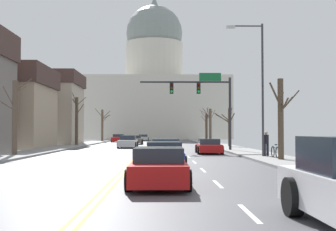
# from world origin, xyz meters

# --- Properties ---
(ground) EXTENTS (20.00, 180.00, 0.20)m
(ground) POSITION_xyz_m (0.00, -0.00, 0.02)
(ground) COLOR #4A4A4F
(signal_gantry) EXTENTS (7.91, 0.41, 6.66)m
(signal_gantry) POSITION_xyz_m (5.37, 15.11, 4.87)
(signal_gantry) COLOR #28282D
(signal_gantry) RESTS_ON ground
(street_lamp_right) EXTENTS (2.41, 0.24, 8.59)m
(street_lamp_right) POSITION_xyz_m (7.90, 5.34, 5.19)
(street_lamp_right) COLOR #333338
(street_lamp_right) RESTS_ON ground
(capitol_building) EXTENTS (33.68, 22.39, 33.84)m
(capitol_building) POSITION_xyz_m (0.00, 80.86, 11.03)
(capitol_building) COLOR beige
(capitol_building) RESTS_ON ground
(sedan_near_00) EXTENTS (2.04, 4.60, 1.15)m
(sedan_near_00) POSITION_xyz_m (5.34, 11.37, 0.55)
(sedan_near_00) COLOR #B71414
(sedan_near_00) RESTS_ON ground
(sedan_near_01) EXTENTS (2.10, 4.70, 1.26)m
(sedan_near_01) POSITION_xyz_m (1.90, 5.04, 0.60)
(sedan_near_01) COLOR silver
(sedan_near_01) RESTS_ON ground
(sedan_near_02) EXTENTS (2.04, 4.43, 1.24)m
(sedan_near_02) POSITION_xyz_m (1.76, -1.92, 0.59)
(sedan_near_02) COLOR navy
(sedan_near_02) RESTS_ON ground
(sedan_near_03) EXTENTS (1.93, 4.58, 1.23)m
(sedan_near_03) POSITION_xyz_m (1.55, -9.00, 0.58)
(sedan_near_03) COLOR #B71414
(sedan_near_03) RESTS_ON ground
(sedan_oncoming_00) EXTENTS (2.01, 4.50, 1.30)m
(sedan_oncoming_00) POSITION_xyz_m (-1.85, 23.41, 0.61)
(sedan_oncoming_00) COLOR silver
(sedan_oncoming_00) RESTS_ON ground
(sedan_oncoming_01) EXTENTS (2.10, 4.25, 1.17)m
(sedan_oncoming_01) POSITION_xyz_m (-1.88, 36.34, 0.56)
(sedan_oncoming_01) COLOR #6B6056
(sedan_oncoming_01) RESTS_ON ground
(sedan_oncoming_02) EXTENTS (2.07, 4.50, 1.26)m
(sedan_oncoming_02) POSITION_xyz_m (-5.28, 48.55, 0.59)
(sedan_oncoming_02) COLOR #B71414
(sedan_oncoming_02) RESTS_ON ground
(sedan_oncoming_03) EXTENTS (2.12, 4.69, 1.12)m
(sedan_oncoming_03) POSITION_xyz_m (-1.72, 59.56, 0.53)
(sedan_oncoming_03) COLOR silver
(sedan_oncoming_03) RESTS_ON ground
(flank_building_00) EXTENTS (14.13, 8.77, 9.18)m
(flank_building_00) POSITION_xyz_m (-15.77, 33.63, 4.64)
(flank_building_00) COLOR #B2A38E
(flank_building_00) RESTS_ON ground
(bare_tree_00) EXTENTS (2.19, 1.85, 4.16)m
(bare_tree_00) POSITION_xyz_m (8.93, 24.35, 2.41)
(bare_tree_00) COLOR #4C3D2D
(bare_tree_00) RESTS_ON ground
(bare_tree_01) EXTENTS (1.53, 2.38, 6.08)m
(bare_tree_01) POSITION_xyz_m (-8.32, 29.18, 3.07)
(bare_tree_01) COLOR #4C3D2D
(bare_tree_01) RESTS_ON ground
(bare_tree_02) EXTENTS (1.89, 2.23, 5.27)m
(bare_tree_02) POSITION_xyz_m (8.75, 46.28, 2.47)
(bare_tree_02) COLOR #4C3D2D
(bare_tree_02) RESTS_ON ground
(bare_tree_04) EXTENTS (1.20, 2.44, 4.62)m
(bare_tree_04) POSITION_xyz_m (8.48, 2.09, 2.57)
(bare_tree_04) COLOR #4C3D2D
(bare_tree_04) RESTS_ON ground
(bare_tree_05) EXTENTS (2.54, 1.80, 5.39)m
(bare_tree_05) POSITION_xyz_m (-8.12, 50.46, 2.87)
(bare_tree_05) COLOR brown
(bare_tree_05) RESTS_ON ground
(bare_tree_06) EXTENTS (2.26, 1.74, 4.98)m
(bare_tree_06) POSITION_xyz_m (8.67, 40.36, 2.64)
(bare_tree_06) COLOR brown
(bare_tree_06) RESTS_ON ground
(bare_tree_07) EXTENTS (2.44, 1.62, 5.25)m
(bare_tree_07) POSITION_xyz_m (-8.45, 7.49, 2.76)
(bare_tree_07) COLOR brown
(bare_tree_07) RESTS_ON ground
(pedestrian_00) EXTENTS (0.35, 0.34, 1.59)m
(pedestrian_00) POSITION_xyz_m (8.45, 5.58, 1.02)
(pedestrian_00) COLOR black
(pedestrian_00) RESTS_ON ground
(bicycle_parked) EXTENTS (0.12, 1.77, 0.85)m
(bicycle_parked) POSITION_xyz_m (8.53, 3.63, 0.49)
(bicycle_parked) COLOR black
(bicycle_parked) RESTS_ON ground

